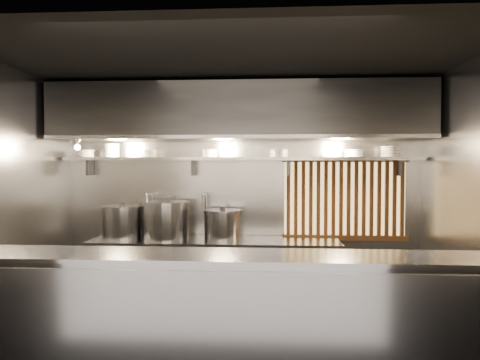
# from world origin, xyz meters

# --- Properties ---
(floor) EXTENTS (4.50, 4.50, 0.00)m
(floor) POSITION_xyz_m (0.00, 0.00, 0.00)
(floor) COLOR black
(floor) RESTS_ON ground
(ceiling) EXTENTS (4.50, 4.50, 0.00)m
(ceiling) POSITION_xyz_m (0.00, 0.00, 2.80)
(ceiling) COLOR black
(ceiling) RESTS_ON wall_back
(wall_back) EXTENTS (4.50, 0.00, 4.50)m
(wall_back) POSITION_xyz_m (0.00, 1.50, 1.40)
(wall_back) COLOR gray
(wall_back) RESTS_ON floor
(wall_left) EXTENTS (0.00, 3.00, 3.00)m
(wall_left) POSITION_xyz_m (-2.25, 0.00, 1.40)
(wall_left) COLOR gray
(wall_left) RESTS_ON floor
(wall_right) EXTENTS (0.00, 3.00, 3.00)m
(wall_right) POSITION_xyz_m (2.25, 0.00, 1.40)
(wall_right) COLOR gray
(wall_right) RESTS_ON floor
(serving_counter) EXTENTS (4.50, 0.56, 1.13)m
(serving_counter) POSITION_xyz_m (0.00, -0.96, 0.57)
(serving_counter) COLOR #96969B
(serving_counter) RESTS_ON floor
(cooking_bench) EXTENTS (3.00, 0.70, 0.90)m
(cooking_bench) POSITION_xyz_m (-0.30, 1.13, 0.45)
(cooking_bench) COLOR #96969B
(cooking_bench) RESTS_ON floor
(bowl_shelf) EXTENTS (4.40, 0.34, 0.04)m
(bowl_shelf) POSITION_xyz_m (0.00, 1.32, 1.88)
(bowl_shelf) COLOR #96969B
(bowl_shelf) RESTS_ON wall_back
(exhaust_hood) EXTENTS (4.40, 0.81, 0.65)m
(exhaust_hood) POSITION_xyz_m (0.00, 1.10, 2.42)
(exhaust_hood) COLOR #2D2D30
(exhaust_hood) RESTS_ON ceiling
(wood_screen) EXTENTS (1.56, 0.09, 1.04)m
(wood_screen) POSITION_xyz_m (1.30, 1.45, 1.38)
(wood_screen) COLOR #FFCD72
(wood_screen) RESTS_ON wall_back
(faucet_left) EXTENTS (0.04, 0.30, 0.50)m
(faucet_left) POSITION_xyz_m (-1.15, 1.37, 1.31)
(faucet_left) COLOR silver
(faucet_left) RESTS_ON wall_back
(faucet_right) EXTENTS (0.04, 0.30, 0.50)m
(faucet_right) POSITION_xyz_m (-0.45, 1.37, 1.31)
(faucet_right) COLOR silver
(faucet_right) RESTS_ON wall_back
(heat_lamp) EXTENTS (0.25, 0.35, 0.20)m
(heat_lamp) POSITION_xyz_m (-1.90, 0.85, 2.07)
(heat_lamp) COLOR #96969B
(heat_lamp) RESTS_ON exhaust_hood
(pendant_bulb) EXTENTS (0.09, 0.09, 0.19)m
(pendant_bulb) POSITION_xyz_m (-0.10, 1.20, 1.96)
(pendant_bulb) COLOR #2D2D30
(pendant_bulb) RESTS_ON exhaust_hood
(stock_pot_left) EXTENTS (0.66, 0.66, 0.44)m
(stock_pot_left) POSITION_xyz_m (-1.46, 1.18, 1.10)
(stock_pot_left) COLOR #96969B
(stock_pot_left) RESTS_ON cooking_bench
(stock_pot_mid) EXTENTS (0.60, 0.60, 0.40)m
(stock_pot_mid) POSITION_xyz_m (-0.21, 1.17, 1.08)
(stock_pot_mid) COLOR #96969B
(stock_pot_mid) RESTS_ON cooking_bench
(stock_pot_right) EXTENTS (0.71, 0.71, 0.50)m
(stock_pot_right) POSITION_xyz_m (-0.90, 1.13, 1.13)
(stock_pot_right) COLOR #96969B
(stock_pot_right) RESTS_ON cooking_bench
(bowl_stack_0) EXTENTS (0.23, 0.23, 0.09)m
(bowl_stack_0) POSITION_xyz_m (-1.98, 1.32, 1.95)
(bowl_stack_0) COLOR white
(bowl_stack_0) RESTS_ON bowl_shelf
(bowl_stack_1) EXTENTS (0.20, 0.20, 0.17)m
(bowl_stack_1) POSITION_xyz_m (-1.63, 1.32, 1.99)
(bowl_stack_1) COLOR white
(bowl_stack_1) RESTS_ON bowl_shelf
(bowl_stack_2) EXTENTS (0.22, 0.22, 0.09)m
(bowl_stack_2) POSITION_xyz_m (-1.16, 1.32, 1.95)
(bowl_stack_2) COLOR white
(bowl_stack_2) RESTS_ON bowl_shelf
(bowl_stack_3) EXTENTS (0.21, 0.21, 0.09)m
(bowl_stack_3) POSITION_xyz_m (-0.39, 1.32, 1.95)
(bowl_stack_3) COLOR white
(bowl_stack_3) RESTS_ON bowl_shelf
(bowl_stack_4) EXTENTS (0.23, 0.23, 0.09)m
(bowl_stack_4) POSITION_xyz_m (0.47, 1.32, 1.95)
(bowl_stack_4) COLOR white
(bowl_stack_4) RESTS_ON bowl_shelf
(bowl_stack_5) EXTENTS (0.24, 0.24, 0.09)m
(bowl_stack_5) POSITION_xyz_m (1.39, 1.32, 1.95)
(bowl_stack_5) COLOR white
(bowl_stack_5) RESTS_ON bowl_shelf
(bowl_stack_6) EXTENTS (0.24, 0.24, 0.13)m
(bowl_stack_6) POSITION_xyz_m (1.83, 1.32, 1.97)
(bowl_stack_6) COLOR white
(bowl_stack_6) RESTS_ON bowl_shelf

